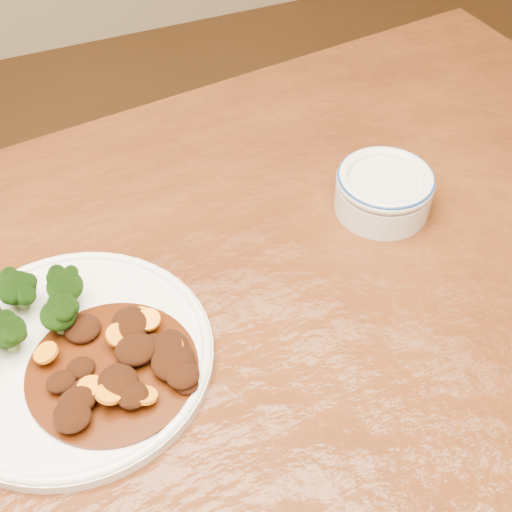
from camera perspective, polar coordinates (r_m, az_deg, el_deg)
name	(u,v)px	position (r m, az deg, el deg)	size (l,w,h in m)	color
dining_table	(170,437)	(0.77, -6.86, -14.15)	(1.60, 1.08, 0.75)	#582B0F
dinner_plate	(73,356)	(0.73, -14.42, -7.77)	(0.28, 0.28, 0.02)	white
broccoli_florets	(10,316)	(0.74, -19.11, -4.58)	(0.15, 0.10, 0.05)	olive
mince_stew	(127,366)	(0.69, -10.26, -8.66)	(0.17, 0.17, 0.03)	#401906
dip_bowl	(384,190)	(0.86, 10.20, 5.25)	(0.12, 0.12, 0.05)	beige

